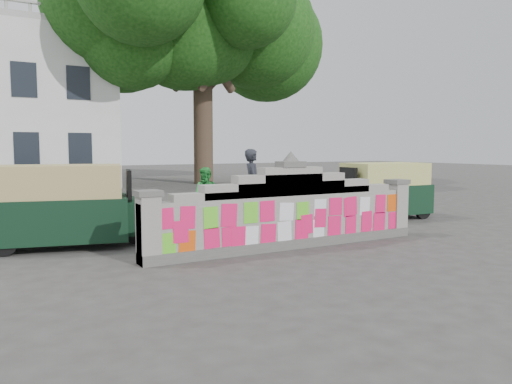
% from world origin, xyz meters
% --- Properties ---
extents(ground, '(100.00, 100.00, 0.00)m').
position_xyz_m(ground, '(0.00, 0.00, 0.00)').
color(ground, '#383533').
rests_on(ground, ground).
extents(parapet_wall, '(6.48, 0.44, 2.01)m').
position_xyz_m(parapet_wall, '(-0.00, -0.01, 0.75)').
color(parapet_wall, '#4C4C49').
rests_on(parapet_wall, ground).
extents(shade_tree, '(12.00, 10.00, 12.00)m').
position_xyz_m(shade_tree, '(6.00, 18.00, 8.94)').
color(shade_tree, '#38281E').
rests_on(shade_tree, ground).
extents(cyclist_bike, '(2.14, 1.37, 1.06)m').
position_xyz_m(cyclist_bike, '(0.48, 2.46, 0.53)').
color(cyclist_bike, black).
rests_on(cyclist_bike, ground).
extents(cyclist_rider, '(0.63, 0.77, 1.80)m').
position_xyz_m(cyclist_rider, '(0.48, 2.46, 0.90)').
color(cyclist_rider, '#22232A').
rests_on(cyclist_rider, ground).
extents(pedestrian, '(0.95, 0.95, 1.55)m').
position_xyz_m(pedestrian, '(-0.21, 3.75, 0.78)').
color(pedestrian, green).
rests_on(pedestrian, ground).
extents(rickshaw_left, '(3.20, 2.02, 1.72)m').
position_xyz_m(rickshaw_left, '(-4.05, 2.39, 0.89)').
color(rickshaw_left, black).
rests_on(rickshaw_left, ground).
extents(rickshaw_right, '(2.99, 1.53, 1.63)m').
position_xyz_m(rickshaw_right, '(4.72, 2.22, 0.85)').
color(rickshaw_right, black).
rests_on(rickshaw_right, ground).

